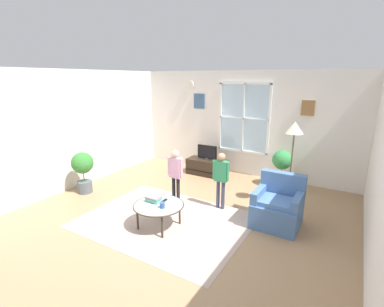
{
  "coord_description": "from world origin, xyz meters",
  "views": [
    {
      "loc": [
        2.55,
        -3.76,
        2.46
      ],
      "look_at": [
        0.03,
        0.49,
        1.12
      ],
      "focal_mm": 26.15,
      "sensor_mm": 36.0,
      "label": 1
    }
  ],
  "objects_px": {
    "potted_plant_by_window": "(282,164)",
    "television": "(207,152)",
    "coffee_table": "(159,206)",
    "cup": "(162,205)",
    "armchair": "(278,207)",
    "potted_plant_corner": "(83,168)",
    "person_pink_shirt": "(176,171)",
    "floor_lamp": "(294,136)",
    "book_stack": "(153,199)",
    "tv_stand": "(207,167)",
    "remote_near_books": "(164,201)",
    "person_green_shirt": "(221,174)"
  },
  "relations": [
    {
      "from": "potted_plant_by_window",
      "to": "television",
      "type": "bearing_deg",
      "value": -175.63
    },
    {
      "from": "coffee_table",
      "to": "cup",
      "type": "height_order",
      "value": "cup"
    },
    {
      "from": "armchair",
      "to": "coffee_table",
      "type": "bearing_deg",
      "value": -147.02
    },
    {
      "from": "cup",
      "to": "potted_plant_corner",
      "type": "distance_m",
      "value": 2.48
    },
    {
      "from": "person_pink_shirt",
      "to": "floor_lamp",
      "type": "height_order",
      "value": "floor_lamp"
    },
    {
      "from": "armchair",
      "to": "book_stack",
      "type": "distance_m",
      "value": 2.13
    },
    {
      "from": "television",
      "to": "armchair",
      "type": "height_order",
      "value": "armchair"
    },
    {
      "from": "tv_stand",
      "to": "remote_near_books",
      "type": "xyz_separation_m",
      "value": [
        0.54,
        -2.61,
        0.21
      ]
    },
    {
      "from": "potted_plant_corner",
      "to": "floor_lamp",
      "type": "relative_size",
      "value": 0.54
    },
    {
      "from": "coffee_table",
      "to": "potted_plant_by_window",
      "type": "bearing_deg",
      "value": 65.6
    },
    {
      "from": "tv_stand",
      "to": "remote_near_books",
      "type": "height_order",
      "value": "remote_near_books"
    },
    {
      "from": "armchair",
      "to": "person_green_shirt",
      "type": "distance_m",
      "value": 1.17
    },
    {
      "from": "remote_near_books",
      "to": "coffee_table",
      "type": "bearing_deg",
      "value": -91.08
    },
    {
      "from": "person_pink_shirt",
      "to": "potted_plant_corner",
      "type": "height_order",
      "value": "person_pink_shirt"
    },
    {
      "from": "tv_stand",
      "to": "coffee_table",
      "type": "xyz_separation_m",
      "value": [
        0.54,
        -2.77,
        0.18
      ]
    },
    {
      "from": "coffee_table",
      "to": "book_stack",
      "type": "relative_size",
      "value": 3.36
    },
    {
      "from": "armchair",
      "to": "person_green_shirt",
      "type": "bearing_deg",
      "value": 176.58
    },
    {
      "from": "coffee_table",
      "to": "cup",
      "type": "relative_size",
      "value": 9.26
    },
    {
      "from": "armchair",
      "to": "floor_lamp",
      "type": "bearing_deg",
      "value": 89.51
    },
    {
      "from": "book_stack",
      "to": "remote_near_books",
      "type": "height_order",
      "value": "book_stack"
    },
    {
      "from": "potted_plant_by_window",
      "to": "floor_lamp",
      "type": "distance_m",
      "value": 1.38
    },
    {
      "from": "book_stack",
      "to": "person_pink_shirt",
      "type": "height_order",
      "value": "person_pink_shirt"
    },
    {
      "from": "armchair",
      "to": "remote_near_books",
      "type": "xyz_separation_m",
      "value": [
        -1.7,
        -0.94,
        0.09
      ]
    },
    {
      "from": "television",
      "to": "potted_plant_corner",
      "type": "distance_m",
      "value": 3.0
    },
    {
      "from": "television",
      "to": "book_stack",
      "type": "distance_m",
      "value": 2.75
    },
    {
      "from": "coffee_table",
      "to": "potted_plant_by_window",
      "type": "distance_m",
      "value": 3.2
    },
    {
      "from": "armchair",
      "to": "potted_plant_by_window",
      "type": "bearing_deg",
      "value": 101.86
    },
    {
      "from": "coffee_table",
      "to": "book_stack",
      "type": "height_order",
      "value": "book_stack"
    },
    {
      "from": "book_stack",
      "to": "remote_near_books",
      "type": "relative_size",
      "value": 1.83
    },
    {
      "from": "armchair",
      "to": "potted_plant_by_window",
      "type": "relative_size",
      "value": 1.0
    },
    {
      "from": "coffee_table",
      "to": "armchair",
      "type": "bearing_deg",
      "value": 32.98
    },
    {
      "from": "book_stack",
      "to": "potted_plant_corner",
      "type": "xyz_separation_m",
      "value": [
        -2.17,
        0.3,
        0.11
      ]
    },
    {
      "from": "tv_stand",
      "to": "cup",
      "type": "xyz_separation_m",
      "value": [
        0.67,
        -2.83,
        0.25
      ]
    },
    {
      "from": "coffee_table",
      "to": "person_green_shirt",
      "type": "relative_size",
      "value": 0.77
    },
    {
      "from": "tv_stand",
      "to": "potted_plant_corner",
      "type": "relative_size",
      "value": 1.15
    },
    {
      "from": "tv_stand",
      "to": "person_pink_shirt",
      "type": "bearing_deg",
      "value": -81.12
    },
    {
      "from": "cup",
      "to": "person_green_shirt",
      "type": "distance_m",
      "value": 1.34
    },
    {
      "from": "television",
      "to": "remote_near_books",
      "type": "xyz_separation_m",
      "value": [
        0.54,
        -2.61,
        -0.19
      ]
    },
    {
      "from": "book_stack",
      "to": "cup",
      "type": "bearing_deg",
      "value": -22.53
    },
    {
      "from": "book_stack",
      "to": "person_green_shirt",
      "type": "distance_m",
      "value": 1.36
    },
    {
      "from": "television",
      "to": "person_pink_shirt",
      "type": "relative_size",
      "value": 0.47
    },
    {
      "from": "book_stack",
      "to": "potted_plant_by_window",
      "type": "height_order",
      "value": "potted_plant_by_window"
    },
    {
      "from": "tv_stand",
      "to": "television",
      "type": "distance_m",
      "value": 0.4
    },
    {
      "from": "armchair",
      "to": "floor_lamp",
      "type": "height_order",
      "value": "floor_lamp"
    },
    {
      "from": "tv_stand",
      "to": "potted_plant_by_window",
      "type": "bearing_deg",
      "value": 4.28
    },
    {
      "from": "person_green_shirt",
      "to": "potted_plant_corner",
      "type": "relative_size",
      "value": 1.22
    },
    {
      "from": "tv_stand",
      "to": "potted_plant_corner",
      "type": "distance_m",
      "value": 3.02
    },
    {
      "from": "television",
      "to": "potted_plant_corner",
      "type": "xyz_separation_m",
      "value": [
        -1.78,
        -2.42,
        -0.04
      ]
    },
    {
      "from": "person_pink_shirt",
      "to": "person_green_shirt",
      "type": "height_order",
      "value": "person_pink_shirt"
    },
    {
      "from": "remote_near_books",
      "to": "floor_lamp",
      "type": "xyz_separation_m",
      "value": [
        1.7,
        1.75,
        0.99
      ]
    }
  ]
}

